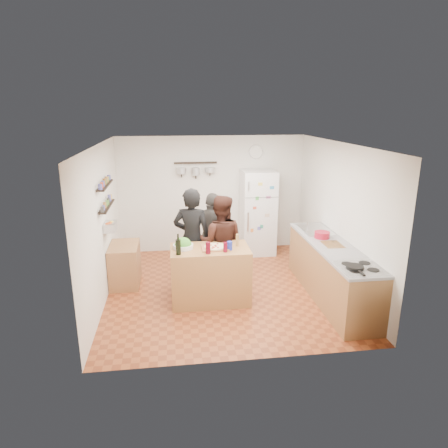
{
  "coord_description": "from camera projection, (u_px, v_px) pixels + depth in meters",
  "views": [
    {
      "loc": [
        -0.85,
        -6.37,
        3.04
      ],
      "look_at": [
        0.0,
        0.1,
        1.15
      ],
      "focal_mm": 32.0,
      "sensor_mm": 36.0,
      "label": 1
    }
  ],
  "objects": [
    {
      "name": "salad_bowl",
      "position": [
        183.0,
        246.0,
        6.32
      ],
      "size": [
        0.32,
        0.32,
        0.06
      ],
      "primitive_type": "cylinder",
      "color": "silver",
      "rests_on": "prep_island"
    },
    {
      "name": "fridge",
      "position": [
        258.0,
        212.0,
        8.55
      ],
      "size": [
        0.7,
        0.68,
        1.8
      ],
      "primitive_type": "cube",
      "color": "white",
      "rests_on": "floor"
    },
    {
      "name": "pot_rack",
      "position": [
        196.0,
        163.0,
        8.33
      ],
      "size": [
        0.9,
        0.04,
        0.04
      ],
      "primitive_type": "cube",
      "color": "black",
      "rests_on": "back_wall"
    },
    {
      "name": "cutting_board",
      "position": [
        332.0,
        245.0,
        6.48
      ],
      "size": [
        0.3,
        0.4,
        0.02
      ],
      "primitive_type": "cube",
      "color": "brown",
      "rests_on": "counter_run"
    },
    {
      "name": "spice_shelf_lower",
      "position": [
        107.0,
        206.0,
        6.55
      ],
      "size": [
        0.12,
        1.0,
        0.02
      ],
      "primitive_type": "cube",
      "color": "black",
      "rests_on": "left_wall"
    },
    {
      "name": "counter_run",
      "position": [
        331.0,
        272.0,
        6.58
      ],
      "size": [
        0.63,
        2.63,
        0.9
      ],
      "primitive_type": "cube",
      "color": "#9E7042",
      "rests_on": "floor"
    },
    {
      "name": "stove_top",
      "position": [
        360.0,
        268.0,
        5.55
      ],
      "size": [
        0.6,
        0.62,
        0.02
      ],
      "primitive_type": "cube",
      "color": "white",
      "rests_on": "counter_run"
    },
    {
      "name": "room_shell",
      "position": [
        222.0,
        214.0,
        7.04
      ],
      "size": [
        4.2,
        4.2,
        4.2
      ],
      "color": "brown",
      "rests_on": "ground"
    },
    {
      "name": "salt_canister",
      "position": [
        230.0,
        246.0,
        6.24
      ],
      "size": [
        0.08,
        0.08,
        0.14
      ],
      "primitive_type": "cylinder",
      "color": "navy",
      "rests_on": "prep_island"
    },
    {
      "name": "prep_island",
      "position": [
        210.0,
        275.0,
        6.46
      ],
      "size": [
        1.25,
        0.72,
        0.91
      ],
      "primitive_type": "cube",
      "color": "olive",
      "rests_on": "floor"
    },
    {
      "name": "produce_basket",
      "position": [
        110.0,
        226.0,
        6.65
      ],
      "size": [
        0.18,
        0.35,
        0.14
      ],
      "primitive_type": "cube",
      "color": "silver",
      "rests_on": "left_wall"
    },
    {
      "name": "pizza",
      "position": [
        215.0,
        247.0,
        6.31
      ],
      "size": [
        0.34,
        0.34,
        0.02
      ],
      "primitive_type": "cylinder",
      "color": "beige",
      "rests_on": "pizza_board"
    },
    {
      "name": "wine_glass_near",
      "position": [
        208.0,
        248.0,
        6.07
      ],
      "size": [
        0.08,
        0.08,
        0.18
      ],
      "primitive_type": "cylinder",
      "color": "#500614",
      "rests_on": "prep_island"
    },
    {
      "name": "sink",
      "position": [
        315.0,
        230.0,
        7.26
      ],
      "size": [
        0.5,
        0.8,
        0.03
      ],
      "primitive_type": "cube",
      "color": "silver",
      "rests_on": "counter_run"
    },
    {
      "name": "wine_bottle",
      "position": [
        178.0,
        247.0,
        6.03
      ],
      "size": [
        0.08,
        0.08,
        0.24
      ],
      "primitive_type": "cylinder",
      "color": "black",
      "rests_on": "prep_island"
    },
    {
      "name": "side_table",
      "position": [
        125.0,
        264.0,
        7.12
      ],
      "size": [
        0.5,
        0.8,
        0.73
      ],
      "primitive_type": "cube",
      "color": "#A17243",
      "rests_on": "floor"
    },
    {
      "name": "person_back",
      "position": [
        213.0,
        234.0,
        7.45
      ],
      "size": [
        0.97,
        0.84,
        1.57
      ],
      "primitive_type": "imported",
      "rotation": [
        0.0,
        0.0,
        2.53
      ],
      "color": "#2F2C2A",
      "rests_on": "floor"
    },
    {
      "name": "person_left",
      "position": [
        192.0,
        239.0,
        6.86
      ],
      "size": [
        0.73,
        0.57,
        1.78
      ],
      "primitive_type": "imported",
      "rotation": [
        0.0,
        0.0,
        2.89
      ],
      "color": "black",
      "rests_on": "floor"
    },
    {
      "name": "pizza_board",
      "position": [
        215.0,
        248.0,
        6.32
      ],
      "size": [
        0.42,
        0.34,
        0.02
      ],
      "primitive_type": "cube",
      "color": "#985C37",
      "rests_on": "prep_island"
    },
    {
      "name": "wall_clock",
      "position": [
        256.0,
        152.0,
        8.52
      ],
      "size": [
        0.3,
        0.03,
        0.3
      ],
      "primitive_type": "cylinder",
      "rotation": [
        1.57,
        0.0,
        0.0
      ],
      "color": "silver",
      "rests_on": "back_wall"
    },
    {
      "name": "wine_glass_far",
      "position": [
        225.0,
        247.0,
        6.15
      ],
      "size": [
        0.06,
        0.06,
        0.15
      ],
      "primitive_type": "cylinder",
      "color": "#5D0819",
      "rests_on": "prep_island"
    },
    {
      "name": "spice_shelf_upper",
      "position": [
        105.0,
        185.0,
        6.45
      ],
      "size": [
        0.12,
        1.0,
        0.02
      ],
      "primitive_type": "cube",
      "color": "black",
      "rests_on": "left_wall"
    },
    {
      "name": "pepper_mill",
      "position": [
        237.0,
        241.0,
        6.41
      ],
      "size": [
        0.05,
        0.05,
        0.16
      ],
      "primitive_type": "cylinder",
      "color": "olive",
      "rests_on": "prep_island"
    },
    {
      "name": "skillet",
      "position": [
        355.0,
        267.0,
        5.48
      ],
      "size": [
        0.24,
        0.24,
        0.05
      ],
      "primitive_type": "cylinder",
      "color": "black",
      "rests_on": "stove_top"
    },
    {
      "name": "person_center",
      "position": [
        221.0,
        242.0,
        6.86
      ],
      "size": [
        0.92,
        0.79,
        1.65
      ],
      "primitive_type": "imported",
      "rotation": [
        0.0,
        0.0,
        2.92
      ],
      "color": "black",
      "rests_on": "floor"
    },
    {
      "name": "red_bowl",
      "position": [
        322.0,
        235.0,
        6.79
      ],
      "size": [
        0.26,
        0.26,
        0.11
      ],
      "primitive_type": "cylinder",
      "color": "#A3122A",
      "rests_on": "counter_run"
    }
  ]
}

